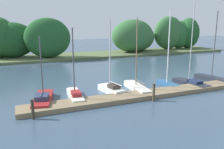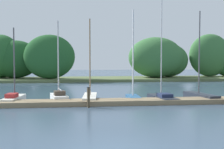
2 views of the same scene
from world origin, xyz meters
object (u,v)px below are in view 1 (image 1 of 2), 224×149
object	(u,v)px
sailboat_5	(190,82)
sailboat_6	(212,78)
sailboat_2	(111,88)
mooring_piling_1	(154,93)
sailboat_3	(136,87)
mooring_piling_0	(33,110)
sailboat_4	(167,81)
sailboat_0	(43,99)
sailboat_1	(75,94)

from	to	relation	value
sailboat_5	sailboat_6	xyz separation A→B (m)	(3.25, 0.34, 0.05)
sailboat_2	sailboat_6	xyz separation A→B (m)	(11.35, -0.48, -0.02)
mooring_piling_1	sailboat_3	bearing A→B (deg)	85.69
sailboat_2	mooring_piling_0	size ratio (longest dim) A/B	4.87
sailboat_2	sailboat_6	size ratio (longest dim) A/B	0.88
sailboat_4	sailboat_3	bearing A→B (deg)	93.93
sailboat_6	sailboat_5	bearing A→B (deg)	86.43
sailboat_2	sailboat_6	world-z (taller)	sailboat_6
sailboat_6	sailboat_3	bearing A→B (deg)	78.54
sailboat_0	mooring_piling_1	distance (m)	8.58
sailboat_2	mooring_piling_1	bearing A→B (deg)	-157.95
sailboat_0	sailboat_2	size ratio (longest dim) A/B	0.81
sailboat_2	sailboat_6	bearing A→B (deg)	-103.10
sailboat_6	mooring_piling_1	size ratio (longest dim) A/B	5.14
sailboat_2	sailboat_3	distance (m)	2.46
sailboat_6	sailboat_0	bearing A→B (deg)	80.49
sailboat_4	sailboat_6	size ratio (longest dim) A/B	1.01
sailboat_1	mooring_piling_1	distance (m)	6.32
sailboat_0	sailboat_4	distance (m)	11.77
sailboat_1	sailboat_6	bearing A→B (deg)	-85.48
sailboat_3	sailboat_1	bearing A→B (deg)	97.07
sailboat_0	mooring_piling_1	xyz separation A→B (m)	(8.04, -2.95, 0.37)
sailboat_4	sailboat_5	size ratio (longest dim) A/B	0.90
sailboat_4	mooring_piling_0	distance (m)	13.14
sailboat_3	sailboat_6	distance (m)	8.91
sailboat_1	sailboat_3	size ratio (longest dim) A/B	0.88
sailboat_2	mooring_piling_1	distance (m)	4.09
sailboat_4	sailboat_6	world-z (taller)	sailboat_4
sailboat_2	sailboat_4	world-z (taller)	sailboat_4
sailboat_1	mooring_piling_1	world-z (taller)	sailboat_1
sailboat_4	mooring_piling_0	world-z (taller)	sailboat_4
mooring_piling_0	sailboat_4	bearing A→B (deg)	14.68
sailboat_0	mooring_piling_0	distance (m)	3.10
sailboat_6	mooring_piling_0	world-z (taller)	sailboat_6
sailboat_3	sailboat_2	bearing A→B (deg)	90.61
sailboat_5	mooring_piling_1	world-z (taller)	sailboat_5
sailboat_5	mooring_piling_0	size ratio (longest dim) A/B	6.19
sailboat_4	sailboat_0	bearing A→B (deg)	94.28
sailboat_6	sailboat_1	bearing A→B (deg)	80.21
sailboat_3	sailboat_5	distance (m)	5.69
sailboat_0	sailboat_6	distance (m)	17.19
sailboat_0	sailboat_5	bearing A→B (deg)	-78.36
sailboat_1	sailboat_0	bearing A→B (deg)	96.44
sailboat_0	sailboat_1	world-z (taller)	sailboat_1
sailboat_5	sailboat_0	bearing A→B (deg)	83.60
sailboat_2	mooring_piling_1	xyz separation A→B (m)	(2.20, -3.43, 0.31)
sailboat_6	mooring_piling_1	world-z (taller)	sailboat_6
sailboat_3	sailboat_5	world-z (taller)	sailboat_5
sailboat_1	mooring_piling_0	xyz separation A→B (m)	(-3.45, -3.00, 0.31)
sailboat_2	mooring_piling_0	xyz separation A→B (m)	(-6.79, -3.41, 0.26)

